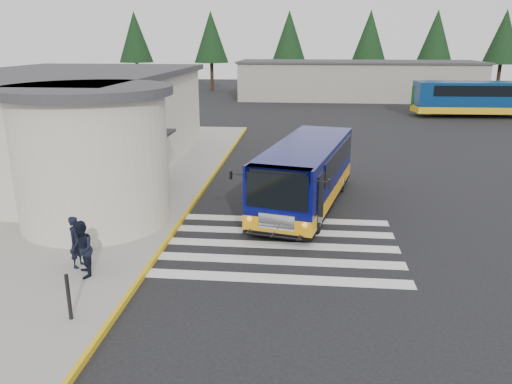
# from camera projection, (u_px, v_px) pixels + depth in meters

# --- Properties ---
(ground) EXTENTS (140.00, 140.00, 0.00)m
(ground) POSITION_uv_depth(u_px,v_px,m) (291.00, 236.00, 17.00)
(ground) COLOR black
(ground) RESTS_ON ground
(sidewalk) EXTENTS (10.00, 34.00, 0.15)m
(sidewalk) POSITION_uv_depth(u_px,v_px,m) (87.00, 193.00, 21.65)
(sidewalk) COLOR gray
(sidewalk) RESTS_ON ground
(curb_strip) EXTENTS (0.12, 34.00, 0.16)m
(curb_strip) POSITION_uv_depth(u_px,v_px,m) (199.00, 196.00, 21.17)
(curb_strip) COLOR gold
(curb_strip) RESTS_ON ground
(station_building) EXTENTS (12.70, 18.70, 4.80)m
(station_building) POSITION_uv_depth(u_px,v_px,m) (70.00, 124.00, 23.86)
(station_building) COLOR beige
(station_building) RESTS_ON ground
(crosswalk) EXTENTS (8.00, 5.35, 0.01)m
(crosswalk) POSITION_uv_depth(u_px,v_px,m) (275.00, 245.00, 16.29)
(crosswalk) COLOR silver
(crosswalk) RESTS_ON ground
(depot_building) EXTENTS (26.40, 8.40, 4.20)m
(depot_building) POSITION_uv_depth(u_px,v_px,m) (357.00, 80.00, 55.78)
(depot_building) COLOR gray
(depot_building) RESTS_ON ground
(tree_line) EXTENTS (58.40, 4.40, 10.00)m
(tree_line) POSITION_uv_depth(u_px,v_px,m) (356.00, 37.00, 62.00)
(tree_line) COLOR black
(tree_line) RESTS_ON ground
(transit_bus) EXTENTS (4.58, 9.32, 2.55)m
(transit_bus) POSITION_uv_depth(u_px,v_px,m) (306.00, 177.00, 19.76)
(transit_bus) COLOR #060951
(transit_bus) RESTS_ON ground
(pedestrian_a) EXTENTS (0.45, 0.61, 1.52)m
(pedestrian_a) POSITION_uv_depth(u_px,v_px,m) (77.00, 242.00, 14.21)
(pedestrian_a) COLOR black
(pedestrian_a) RESTS_ON sidewalk
(pedestrian_b) EXTENTS (0.89, 0.97, 1.60)m
(pedestrian_b) POSITION_uv_depth(u_px,v_px,m) (81.00, 249.00, 13.58)
(pedestrian_b) COLOR black
(pedestrian_b) RESTS_ON sidewalk
(bollard) EXTENTS (0.09, 0.09, 1.15)m
(bollard) POSITION_uv_depth(u_px,v_px,m) (69.00, 297.00, 11.54)
(bollard) COLOR black
(bollard) RESTS_ON sidewalk
(far_bus_a) EXTENTS (10.14, 3.19, 2.59)m
(far_bus_a) POSITION_uv_depth(u_px,v_px,m) (474.00, 97.00, 42.97)
(far_bus_a) COLOR navy
(far_bus_a) RESTS_ON ground
(far_bus_b) EXTENTS (8.81, 5.75, 2.22)m
(far_bus_b) POSITION_uv_depth(u_px,v_px,m) (460.00, 98.00, 44.50)
(far_bus_b) COLOR #174F15
(far_bus_b) RESTS_ON ground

